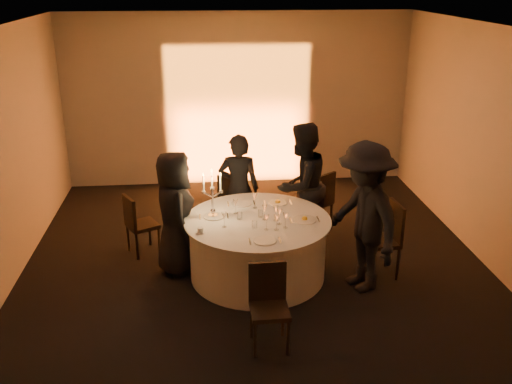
{
  "coord_description": "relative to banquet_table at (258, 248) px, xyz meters",
  "views": [
    {
      "loc": [
        -0.63,
        -6.34,
        3.58
      ],
      "look_at": [
        0.0,
        0.2,
        1.05
      ],
      "focal_mm": 40.0,
      "sensor_mm": 36.0,
      "label": 1
    }
  ],
  "objects": [
    {
      "name": "tumbler_a",
      "position": [
        -0.06,
        -0.25,
        0.43
      ],
      "size": [
        0.07,
        0.07,
        0.09
      ],
      "primitive_type": "cylinder",
      "color": "silver",
      "rests_on": "banquet_table"
    },
    {
      "name": "plate_left",
      "position": [
        -0.53,
        0.13,
        0.39
      ],
      "size": [
        0.36,
        0.26,
        0.01
      ],
      "color": "white",
      "rests_on": "banquet_table"
    },
    {
      "name": "plate_back_left",
      "position": [
        -0.16,
        0.51,
        0.39
      ],
      "size": [
        0.36,
        0.27,
        0.01
      ],
      "color": "white",
      "rests_on": "banquet_table"
    },
    {
      "name": "wine_glass_g",
      "position": [
        0.22,
        -0.06,
        0.52
      ],
      "size": [
        0.07,
        0.07,
        0.19
      ],
      "color": "silver",
      "rests_on": "banquet_table"
    },
    {
      "name": "chair_front",
      "position": [
        -0.03,
        -1.41,
        0.11
      ],
      "size": [
        0.39,
        0.39,
        0.88
      ],
      "rotation": [
        0.0,
        0.0,
        0.02
      ],
      "color": "black",
      "rests_on": "floor"
    },
    {
      "name": "wine_glass_b",
      "position": [
        0.07,
        -0.31,
        0.52
      ],
      "size": [
        0.07,
        0.07,
        0.19
      ],
      "color": "silver",
      "rests_on": "banquet_table"
    },
    {
      "name": "ceiling",
      "position": [
        0.0,
        0.0,
        2.62
      ],
      "size": [
        7.0,
        7.0,
        0.0
      ],
      "primitive_type": "plane",
      "rotation": [
        3.14,
        0.0,
        0.0
      ],
      "color": "white",
      "rests_on": "wall_back"
    },
    {
      "name": "chair_back_right",
      "position": [
        1.03,
        1.24,
        0.13
      ],
      "size": [
        0.56,
        0.56,
        0.91
      ],
      "rotation": [
        0.0,
        0.0,
        -2.49
      ],
      "color": "black",
      "rests_on": "floor"
    },
    {
      "name": "tumbler_c",
      "position": [
        -0.22,
        0.02,
        0.43
      ],
      "size": [
        0.07,
        0.07,
        0.09
      ],
      "primitive_type": "cylinder",
      "color": "silver",
      "rests_on": "banquet_table"
    },
    {
      "name": "candelabra",
      "position": [
        -0.54,
        0.15,
        0.6
      ],
      "size": [
        0.26,
        0.12,
        0.62
      ],
      "color": "silver",
      "rests_on": "banquet_table"
    },
    {
      "name": "wine_glass_e",
      "position": [
        -0.41,
        -0.19,
        0.52
      ],
      "size": [
        0.07,
        0.07,
        0.19
      ],
      "color": "silver",
      "rests_on": "banquet_table"
    },
    {
      "name": "chair_back_left",
      "position": [
        -0.25,
        1.53,
        0.09
      ],
      "size": [
        0.42,
        0.42,
        0.85
      ],
      "rotation": [
        0.0,
        0.0,
        3.0
      ],
      "color": "black",
      "rests_on": "floor"
    },
    {
      "name": "banquet_table",
      "position": [
        0.0,
        0.0,
        0.0
      ],
      "size": [
        1.8,
        1.8,
        0.77
      ],
      "color": "black",
      "rests_on": "floor"
    },
    {
      "name": "chair_right",
      "position": [
        1.6,
        -0.12,
        0.16
      ],
      "size": [
        0.45,
        0.45,
        0.96
      ],
      "rotation": [
        0.0,
        0.0,
        -1.49
      ],
      "color": "black",
      "rests_on": "floor"
    },
    {
      "name": "wall_back",
      "position": [
        0.0,
        3.5,
        1.12
      ],
      "size": [
        7.0,
        0.0,
        7.0
      ],
      "primitive_type": "plane",
      "rotation": [
        1.57,
        0.0,
        0.0
      ],
      "color": "#ABA69F",
      "rests_on": "floor"
    },
    {
      "name": "wine_glass_d",
      "position": [
        0.0,
        0.37,
        0.52
      ],
      "size": [
        0.07,
        0.07,
        0.19
      ],
      "color": "silver",
      "rests_on": "banquet_table"
    },
    {
      "name": "wall_front",
      "position": [
        0.0,
        -3.5,
        1.12
      ],
      "size": [
        7.0,
        0.0,
        7.0
      ],
      "primitive_type": "plane",
      "rotation": [
        -1.57,
        0.0,
        0.0
      ],
      "color": "#ABA69F",
      "rests_on": "floor"
    },
    {
      "name": "guest_right",
      "position": [
        1.21,
        -0.39,
        0.53
      ],
      "size": [
        1.01,
        1.33,
        1.83
      ],
      "primitive_type": "imported",
      "rotation": [
        0.0,
        0.0,
        -1.26
      ],
      "color": "black",
      "rests_on": "floor"
    },
    {
      "name": "guest_left",
      "position": [
        -1.01,
        0.24,
        0.41
      ],
      "size": [
        0.67,
        0.87,
        1.58
      ],
      "primitive_type": "imported",
      "rotation": [
        0.0,
        0.0,
        1.81
      ],
      "color": "black",
      "rests_on": "floor"
    },
    {
      "name": "wine_glass_f",
      "position": [
        0.24,
        -0.17,
        0.52
      ],
      "size": [
        0.07,
        0.07,
        0.19
      ],
      "color": "silver",
      "rests_on": "banquet_table"
    },
    {
      "name": "wine_glass_h",
      "position": [
        -0.25,
        0.21,
        0.52
      ],
      "size": [
        0.07,
        0.07,
        0.19
      ],
      "color": "silver",
      "rests_on": "banquet_table"
    },
    {
      "name": "chair_left",
      "position": [
        -1.54,
        0.75,
        0.09
      ],
      "size": [
        0.5,
        0.5,
        0.85
      ],
      "rotation": [
        0.0,
        0.0,
        2.05
      ],
      "color": "black",
      "rests_on": "floor"
    },
    {
      "name": "floor",
      "position": [
        0.0,
        0.0,
        -0.38
      ],
      "size": [
        7.0,
        7.0,
        0.0
      ],
      "primitive_type": "plane",
      "color": "black",
      "rests_on": "ground"
    },
    {
      "name": "wine_glass_c",
      "position": [
        0.09,
        -0.02,
        0.52
      ],
      "size": [
        0.07,
        0.07,
        0.19
      ],
      "color": "silver",
      "rests_on": "banquet_table"
    },
    {
      "name": "uplighter_fixture",
      "position": [
        0.0,
        3.2,
        -0.33
      ],
      "size": [
        0.25,
        0.12,
        0.1
      ],
      "primitive_type": "cube",
      "color": "black",
      "rests_on": "floor"
    },
    {
      "name": "plate_right",
      "position": [
        0.57,
        -0.09,
        0.4
      ],
      "size": [
        0.36,
        0.29,
        0.08
      ],
      "color": "white",
      "rests_on": "banquet_table"
    },
    {
      "name": "guest_back_left",
      "position": [
        -0.16,
        1.04,
        0.4
      ],
      "size": [
        0.62,
        0.46,
        1.56
      ],
      "primitive_type": "imported",
      "rotation": [
        0.0,
        0.0,
        2.99
      ],
      "color": "black",
      "rests_on": "floor"
    },
    {
      "name": "tumbler_b",
      "position": [
        0.05,
        0.07,
        0.43
      ],
      "size": [
        0.07,
        0.07,
        0.09
      ],
      "primitive_type": "cylinder",
      "color": "silver",
      "rests_on": "banquet_table"
    },
    {
      "name": "wine_glass_a",
      "position": [
        0.19,
        -0.33,
        0.52
      ],
      "size": [
        0.07,
        0.07,
        0.19
      ],
      "color": "silver",
      "rests_on": "banquet_table"
    },
    {
      "name": "coffee_cup",
      "position": [
        -0.7,
        -0.32,
        0.42
      ],
      "size": [
        0.11,
        0.11,
        0.07
      ],
      "color": "white",
      "rests_on": "banquet_table"
    },
    {
      "name": "wall_right",
      "position": [
        3.0,
        0.0,
        1.12
      ],
      "size": [
        0.0,
        7.0,
        7.0
      ],
      "primitive_type": "plane",
      "rotation": [
        1.57,
        0.0,
        -1.57
      ],
      "color": "#ABA69F",
      "rests_on": "floor"
    },
    {
      "name": "guest_back_right",
      "position": [
        0.68,
        0.85,
        0.49
      ],
      "size": [
        1.07,
        1.05,
        1.74
      ],
      "primitive_type": "imported",
      "rotation": [
        0.0,
        0.0,
        -2.46
      ],
      "color": "black",
      "rests_on": "floor"
    },
    {
      "name": "plate_front",
      "position": [
        0.02,
        -0.62,
        0.39
      ],
      "size": [
        0.36,
        0.26,
        0.01
      ],
      "color": "white",
      "rests_on": "banquet_table"
    },
    {
      "name": "wine_glass_i",
      "position": [
        0.3,
        -0.28,
        0.52
      ],
      "size": [
        0.07,
        0.07,
        0.19
      ],
      "color": "silver",
      "rests_on": "banquet_table"
    },
    {
      "name": "plate_back_right",
      "position": [
        0.31,
        0.49,
        0.4
      ],
      "size": [
        0.35,
        0.25,
        0.08
      ],
      "color": "white",
      "rests_on": "banquet_table"
    }
  ]
}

